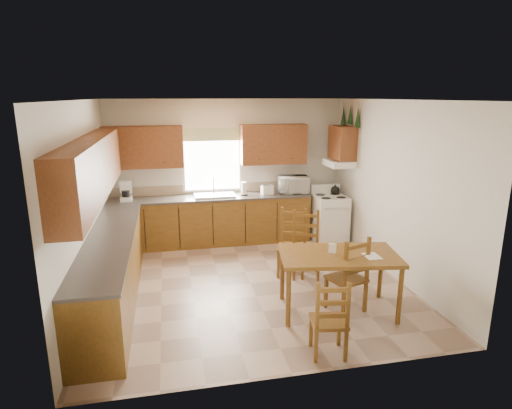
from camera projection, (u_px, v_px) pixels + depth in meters
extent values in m
plane|color=gray|center=(250.00, 283.00, 6.46)|extent=(4.50, 4.50, 0.00)
plane|color=olive|center=(250.00, 100.00, 5.79)|extent=(4.50, 4.50, 0.00)
plane|color=beige|center=(84.00, 205.00, 5.68)|extent=(4.50, 4.50, 0.00)
plane|color=beige|center=(393.00, 190.00, 6.57)|extent=(4.50, 4.50, 0.00)
plane|color=beige|center=(228.00, 170.00, 8.26)|extent=(4.50, 4.50, 0.00)
plane|color=beige|center=(296.00, 251.00, 3.99)|extent=(4.50, 4.50, 0.00)
cube|color=brown|center=(211.00, 221.00, 8.13)|extent=(3.75, 0.60, 0.88)
cube|color=brown|center=(112.00, 271.00, 5.82)|extent=(0.60, 3.60, 0.88)
cube|color=#453F3A|center=(211.00, 198.00, 8.01)|extent=(3.75, 0.63, 0.04)
cube|color=#453F3A|center=(109.00, 239.00, 5.71)|extent=(0.63, 3.60, 0.04)
cube|color=gray|center=(209.00, 189.00, 8.26)|extent=(3.75, 0.01, 0.18)
cube|color=brown|center=(143.00, 147.00, 7.67)|extent=(1.41, 0.33, 0.75)
cube|color=brown|center=(273.00, 144.00, 8.15)|extent=(1.25, 0.33, 0.75)
cube|color=brown|center=(92.00, 168.00, 5.44)|extent=(0.33, 3.60, 0.75)
cube|color=brown|center=(342.00, 143.00, 7.97)|extent=(0.33, 0.62, 0.62)
cube|color=white|center=(339.00, 163.00, 8.05)|extent=(0.44, 0.62, 0.12)
cube|color=white|center=(212.00, 161.00, 8.12)|extent=(1.13, 0.02, 1.18)
cube|color=white|center=(212.00, 161.00, 8.12)|extent=(1.05, 0.01, 1.10)
cube|color=#537E40|center=(212.00, 135.00, 7.97)|extent=(1.19, 0.01, 0.24)
cube|color=silver|center=(215.00, 195.00, 8.02)|extent=(0.75, 0.45, 0.04)
cone|color=#183C1B|center=(358.00, 117.00, 7.57)|extent=(0.22, 0.22, 0.36)
cone|color=#183C1B|center=(350.00, 114.00, 7.87)|extent=(0.22, 0.22, 0.36)
cone|color=#183C1B|center=(343.00, 116.00, 8.18)|extent=(0.22, 0.22, 0.36)
cube|color=white|center=(330.00, 219.00, 8.23)|extent=(0.59, 0.61, 0.88)
cube|color=white|center=(126.00, 192.00, 7.65)|extent=(0.24, 0.27, 0.32)
cylinder|color=white|center=(244.00, 189.00, 8.08)|extent=(0.11, 0.11, 0.25)
cube|color=white|center=(267.00, 190.00, 8.16)|extent=(0.23, 0.17, 0.17)
imported|color=white|center=(293.00, 185.00, 8.29)|extent=(0.58, 0.44, 0.32)
cube|color=brown|center=(338.00, 283.00, 5.55)|extent=(1.61, 1.09, 0.80)
cube|color=brown|center=(329.00, 316.00, 4.60)|extent=(0.43, 0.42, 0.90)
cube|color=brown|center=(347.00, 274.00, 5.55)|extent=(0.54, 0.52, 1.02)
cube|color=brown|center=(306.00, 245.00, 6.61)|extent=(0.52, 0.50, 1.02)
cube|color=brown|center=(292.00, 243.00, 6.68)|extent=(0.56, 0.55, 1.03)
cube|color=white|center=(372.00, 256.00, 5.37)|extent=(0.19, 0.25, 0.00)
cube|color=white|center=(332.00, 248.00, 5.46)|extent=(0.10, 0.06, 0.13)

